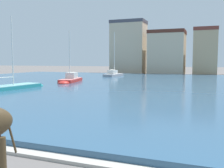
% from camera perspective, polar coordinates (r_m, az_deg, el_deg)
% --- Properties ---
extents(harbor_water, '(80.05, 52.39, 0.35)m').
position_cam_1_polar(harbor_water, '(34.07, 12.75, -0.26)').
color(harbor_water, '#2D5170').
rests_on(harbor_water, ground).
extents(quay_edge_coping, '(80.05, 0.50, 0.12)m').
position_cam_1_polar(quay_edge_coping, '(9.14, -12.02, -15.71)').
color(quay_edge_coping, '#ADA89E').
rests_on(quay_edge_coping, ground).
extents(sailboat_teal, '(2.87, 8.63, 7.98)m').
position_cam_1_polar(sailboat_teal, '(29.47, -20.71, -0.83)').
color(sailboat_teal, teal).
rests_on(sailboat_teal, ground).
extents(sailboat_red, '(3.07, 6.92, 7.47)m').
position_cam_1_polar(sailboat_red, '(36.53, -9.33, 0.77)').
color(sailboat_red, red).
rests_on(sailboat_red, ground).
extents(sailboat_grey, '(2.58, 6.12, 8.87)m').
position_cam_1_polar(sailboat_grey, '(50.53, 0.53, 2.01)').
color(sailboat_grey, '#939399').
rests_on(sailboat_grey, ground).
extents(townhouse_narrow_midrow, '(8.73, 5.70, 13.59)m').
position_cam_1_polar(townhouse_narrow_midrow, '(67.00, 3.70, 8.12)').
color(townhouse_narrow_midrow, '#C6B293').
rests_on(townhouse_narrow_midrow, ground).
extents(townhouse_corner_house, '(8.51, 7.02, 10.54)m').
position_cam_1_polar(townhouse_corner_house, '(63.75, 12.09, 6.80)').
color(townhouse_corner_house, '#C6B293').
rests_on(townhouse_corner_house, ground).
extents(townhouse_end_terrace, '(5.28, 6.37, 10.86)m').
position_cam_1_polar(townhouse_end_terrace, '(63.37, 20.01, 6.75)').
color(townhouse_end_terrace, tan).
rests_on(townhouse_end_terrace, ground).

